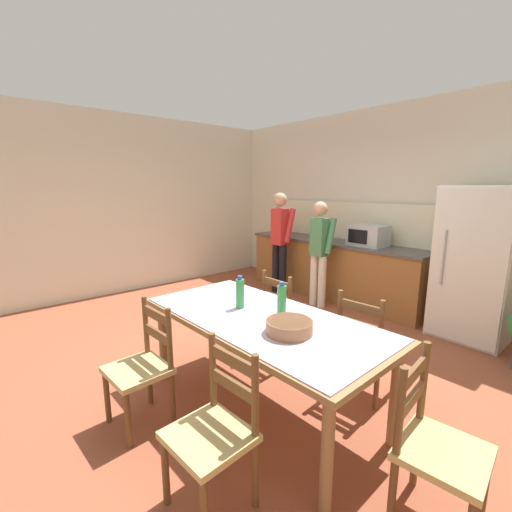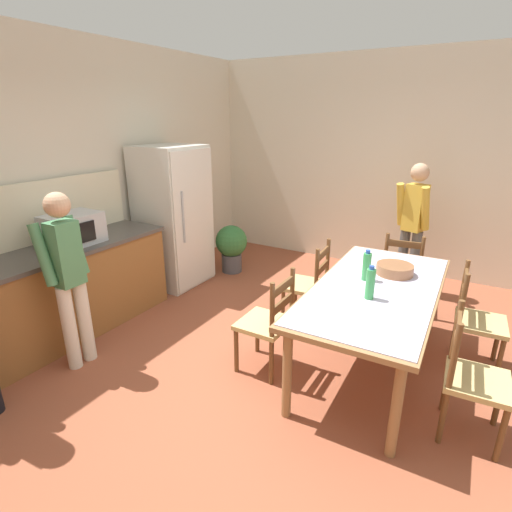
% 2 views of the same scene
% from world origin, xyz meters
% --- Properties ---
extents(ground_plane, '(8.32, 8.32, 0.00)m').
position_xyz_m(ground_plane, '(0.00, 0.00, 0.00)').
color(ground_plane, brown).
extents(wall_back, '(6.52, 0.12, 2.90)m').
position_xyz_m(wall_back, '(0.00, 2.66, 1.45)').
color(wall_back, beige).
rests_on(wall_back, ground).
extents(wall_left, '(0.12, 5.20, 2.90)m').
position_xyz_m(wall_left, '(-3.26, 0.00, 1.45)').
color(wall_left, beige).
rests_on(wall_left, ground).
extents(kitchen_counter, '(3.07, 0.66, 0.91)m').
position_xyz_m(kitchen_counter, '(-0.75, 2.23, 0.46)').
color(kitchen_counter, brown).
rests_on(kitchen_counter, ground).
extents(counter_splashback, '(3.03, 0.03, 0.60)m').
position_xyz_m(counter_splashback, '(-0.75, 2.54, 1.21)').
color(counter_splashback, beige).
rests_on(counter_splashback, kitchen_counter).
extents(refrigerator, '(0.77, 0.73, 1.76)m').
position_xyz_m(refrigerator, '(1.27, 2.19, 0.88)').
color(refrigerator, silver).
rests_on(refrigerator, ground).
extents(microwave, '(0.50, 0.39, 0.30)m').
position_xyz_m(microwave, '(-0.14, 2.21, 1.06)').
color(microwave, '#B2B7BC').
rests_on(microwave, kitchen_counter).
extents(dining_table, '(2.05, 1.00, 0.77)m').
position_xyz_m(dining_table, '(0.65, -0.55, 0.69)').
color(dining_table, olive).
rests_on(dining_table, ground).
extents(bottle_near_centre, '(0.07, 0.07, 0.27)m').
position_xyz_m(bottle_near_centre, '(0.39, -0.56, 0.89)').
color(bottle_near_centre, green).
rests_on(bottle_near_centre, dining_table).
extents(bottle_off_centre, '(0.07, 0.07, 0.27)m').
position_xyz_m(bottle_off_centre, '(0.74, -0.43, 0.89)').
color(bottle_off_centre, green).
rests_on(bottle_off_centre, dining_table).
extents(serving_bowl, '(0.32, 0.32, 0.09)m').
position_xyz_m(serving_bowl, '(1.00, -0.61, 0.82)').
color(serving_bowl, '#9E6642').
rests_on(serving_bowl, dining_table).
extents(chair_side_near_left, '(0.44, 0.42, 0.91)m').
position_xyz_m(chair_side_near_left, '(0.21, -1.33, 0.44)').
color(chair_side_near_left, brown).
rests_on(chair_side_near_left, ground).
extents(chair_head_end, '(0.45, 0.47, 0.91)m').
position_xyz_m(chair_head_end, '(1.95, -0.52, 0.44)').
color(chair_head_end, brown).
rests_on(chair_head_end, ground).
extents(chair_side_near_right, '(0.44, 0.43, 0.91)m').
position_xyz_m(chair_side_near_right, '(1.12, -1.31, 0.44)').
color(chair_side_near_right, brown).
rests_on(chair_side_near_right, ground).
extents(chair_side_far_right, '(0.45, 0.43, 0.91)m').
position_xyz_m(chair_side_far_right, '(1.08, 0.23, 0.44)').
color(chair_side_far_right, brown).
rests_on(chair_side_far_right, ground).
extents(chair_side_far_left, '(0.42, 0.40, 0.91)m').
position_xyz_m(chair_side_far_left, '(0.17, 0.21, 0.44)').
color(chair_side_far_left, brown).
rests_on(chair_side_far_left, ground).
extents(person_at_sink, '(0.42, 0.29, 1.66)m').
position_xyz_m(person_at_sink, '(-1.43, 1.71, 0.93)').
color(person_at_sink, black).
rests_on(person_at_sink, ground).
extents(person_at_counter, '(0.39, 0.27, 1.54)m').
position_xyz_m(person_at_counter, '(-0.60, 1.69, 0.87)').
color(person_at_counter, silver).
rests_on(person_at_counter, ground).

